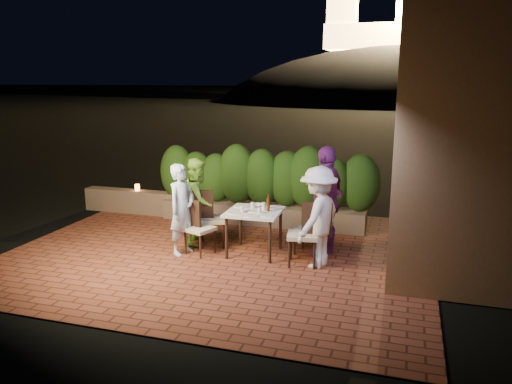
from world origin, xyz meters
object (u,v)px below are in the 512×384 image
at_px(bowl, 257,205).
at_px(chair_left_back, 212,218).
at_px(dining_table, 254,232).
at_px(diner_blue, 182,209).
at_px(chair_right_back, 308,228).
at_px(chair_left_front, 200,228).
at_px(beer_bottle, 268,203).
at_px(parapet_lamp, 137,188).
at_px(chair_right_front, 303,234).
at_px(diner_purple, 327,201).
at_px(diner_white, 318,217).
at_px(diner_green, 199,201).

bearing_deg(bowl, chair_left_back, -173.55).
bearing_deg(dining_table, diner_blue, -163.88).
bearing_deg(diner_blue, chair_right_back, -58.84).
bearing_deg(bowl, chair_left_front, -146.48).
bearing_deg(beer_bottle, parapet_lamp, 153.62).
xyz_separation_m(dining_table, chair_left_back, (-0.84, 0.20, 0.13)).
bearing_deg(chair_right_front, diner_purple, -125.04).
distance_m(chair_left_back, chair_right_back, 1.70).
relative_size(chair_left_back, diner_white, 0.63).
relative_size(chair_right_back, diner_green, 0.58).
distance_m(beer_bottle, bowl, 0.38).
height_order(chair_left_front, chair_right_back, chair_left_front).
xyz_separation_m(bowl, chair_left_back, (-0.80, -0.09, -0.27)).
distance_m(beer_bottle, diner_white, 0.95).
distance_m(beer_bottle, diner_purple, 0.97).
height_order(chair_left_front, diner_blue, diner_blue).
height_order(chair_left_back, diner_green, diner_green).
bearing_deg(chair_right_front, diner_white, 171.12).
height_order(beer_bottle, chair_left_back, beer_bottle).
bearing_deg(chair_right_back, beer_bottle, 33.56).
relative_size(dining_table, diner_white, 0.55).
distance_m(dining_table, parapet_lamp, 3.70).
bearing_deg(diner_green, diner_blue, 167.72).
bearing_deg(bowl, parapet_lamp, 155.24).
relative_size(bowl, chair_left_back, 0.18).
height_order(chair_left_front, diner_white, diner_white).
bearing_deg(chair_left_front, diner_blue, -145.96).
bearing_deg(chair_right_front, chair_left_front, -9.41).
bearing_deg(diner_blue, chair_right_front, -74.03).
bearing_deg(chair_right_back, diner_blue, 29.46).
xyz_separation_m(chair_left_back, parapet_lamp, (-2.41, 1.57, 0.07)).
height_order(beer_bottle, chair_right_back, beer_bottle).
height_order(dining_table, chair_right_front, chair_right_front).
height_order(diner_blue, parapet_lamp, diner_blue).
bearing_deg(diner_white, diner_blue, -70.06).
xyz_separation_m(dining_table, diner_blue, (-1.17, -0.34, 0.39)).
bearing_deg(diner_purple, chair_left_back, -71.65).
height_order(bowl, diner_purple, diner_purple).
relative_size(chair_right_front, parapet_lamp, 7.32).
relative_size(dining_table, bowl, 4.89).
height_order(chair_left_back, chair_right_front, chair_right_front).
xyz_separation_m(diner_green, diner_purple, (2.28, 0.03, 0.15)).
height_order(chair_left_front, parapet_lamp, chair_left_front).
bearing_deg(chair_left_front, dining_table, 37.78).
relative_size(chair_right_front, diner_purple, 0.55).
bearing_deg(chair_right_back, diner_white, 127.35).
bearing_deg(beer_bottle, chair_left_front, -164.05).
relative_size(bowl, diner_purple, 0.10).
relative_size(dining_table, diner_blue, 0.58).
bearing_deg(chair_right_back, diner_purple, -163.67).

